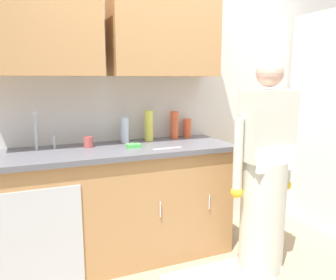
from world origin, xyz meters
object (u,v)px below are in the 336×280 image
object	(u,v)px
sink	(43,155)
sponge	(133,146)
person_at_sink	(264,184)
knife_on_counter	(167,148)
bottle_dish_liquid	(149,126)
bottle_cleaner_spray	(174,125)
cup_by_sink	(88,142)
bottle_soap	(125,130)
bottle_water_short	(187,128)

from	to	relation	value
sink	sponge	distance (m)	0.68
sink	person_at_sink	distance (m)	1.67
sink	knife_on_counter	xyz separation A→B (m)	(0.91, -0.20, 0.02)
knife_on_counter	person_at_sink	bearing A→B (deg)	-33.95
bottle_dish_liquid	sponge	world-z (taller)	bottle_dish_liquid
bottle_cleaner_spray	cup_by_sink	distance (m)	0.81
sink	cup_by_sink	xyz separation A→B (m)	(0.35, 0.09, 0.06)
knife_on_counter	bottle_soap	bearing A→B (deg)	122.24
sink	person_at_sink	xyz separation A→B (m)	(1.54, -0.59, -0.23)
person_at_sink	cup_by_sink	distance (m)	1.41
sponge	bottle_soap	bearing A→B (deg)	92.98
bottle_water_short	bottle_dish_liquid	bearing A→B (deg)	-172.50
sponge	person_at_sink	bearing A→B (deg)	-31.62
bottle_dish_liquid	bottle_water_short	xyz separation A→B (m)	(0.40, 0.05, -0.05)
person_at_sink	bottle_water_short	world-z (taller)	person_at_sink
cup_by_sink	sponge	world-z (taller)	cup_by_sink
person_at_sink	knife_on_counter	world-z (taller)	person_at_sink
cup_by_sink	sponge	distance (m)	0.36
sink	bottle_soap	size ratio (longest dim) A/B	2.28
bottle_dish_liquid	sink	bearing A→B (deg)	-168.70
bottle_water_short	cup_by_sink	bearing A→B (deg)	-171.55
sponge	sink	bearing A→B (deg)	175.19
bottle_cleaner_spray	bottle_dish_liquid	bearing A→B (deg)	-174.67
bottle_soap	bottle_water_short	xyz separation A→B (m)	(0.62, 0.07, -0.02)
bottle_soap	bottle_dish_liquid	size ratio (longest dim) A/B	0.82
bottle_water_short	knife_on_counter	bearing A→B (deg)	-131.50
sink	bottle_soap	xyz separation A→B (m)	(0.66, 0.16, 0.12)
person_at_sink	sponge	world-z (taller)	person_at_sink
sink	bottle_water_short	size ratio (longest dim) A/B	2.93
bottle_soap	bottle_dish_liquid	xyz separation A→B (m)	(0.22, 0.02, 0.02)
person_at_sink	bottle_dish_liquid	distance (m)	1.08
bottle_water_short	sponge	world-z (taller)	bottle_water_short
bottle_cleaner_spray	bottle_soap	size ratio (longest dim) A/B	1.13
bottle_soap	bottle_water_short	size ratio (longest dim) A/B	1.28
person_at_sink	bottle_dish_liquid	xyz separation A→B (m)	(-0.66, 0.77, 0.38)
person_at_sink	bottle_cleaner_spray	bearing A→B (deg)	116.86
bottle_water_short	knife_on_counter	size ratio (longest dim) A/B	0.71
bottle_soap	knife_on_counter	bearing A→B (deg)	-55.68
cup_by_sink	bottle_soap	bearing A→B (deg)	12.68
sink	knife_on_counter	distance (m)	0.93
bottle_dish_liquid	bottle_water_short	world-z (taller)	bottle_dish_liquid
person_at_sink	bottle_water_short	xyz separation A→B (m)	(-0.26, 0.82, 0.33)
bottle_soap	sponge	bearing A→B (deg)	-87.02
sponge	cup_by_sink	bearing A→B (deg)	155.83
knife_on_counter	sponge	bearing A→B (deg)	146.98
bottle_cleaner_spray	bottle_water_short	distance (m)	0.15
knife_on_counter	sponge	distance (m)	0.27
bottle_cleaner_spray	cup_by_sink	xyz separation A→B (m)	(-0.80, -0.11, -0.08)
bottle_water_short	sponge	distance (m)	0.68
cup_by_sink	sponge	bearing A→B (deg)	-24.17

